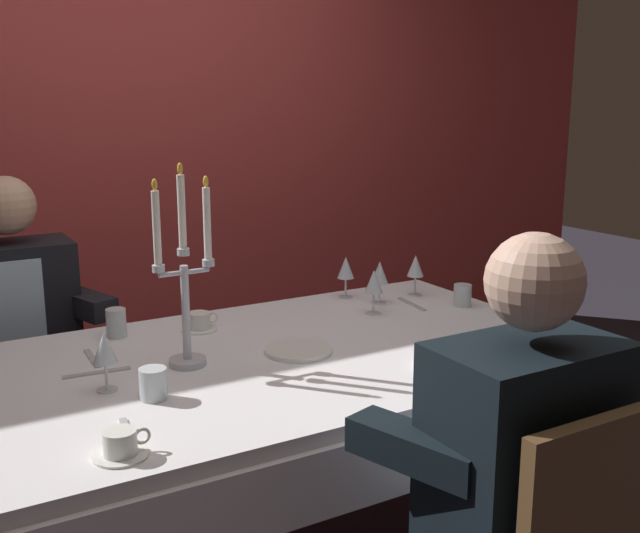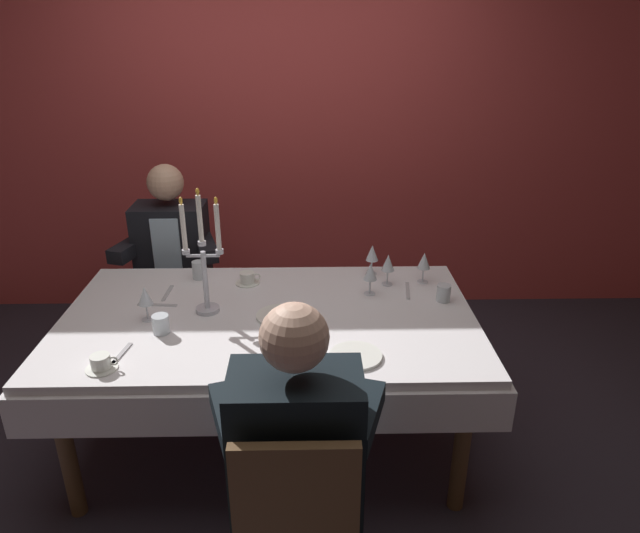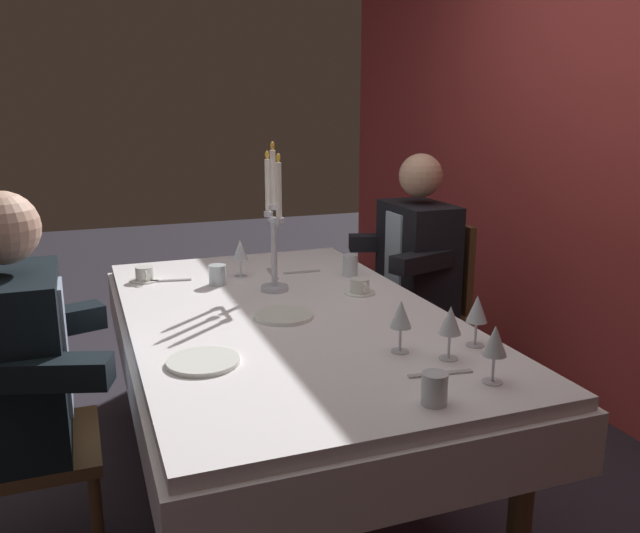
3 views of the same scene
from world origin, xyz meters
The scene contains 22 objects.
ground_plane centered at (0.00, 0.00, 0.00)m, with size 12.00×12.00×0.00m, color #2E2933.
back_wall centered at (0.00, 1.66, 1.35)m, with size 6.00×0.12×2.70m, color #C64240.
dining_table centered at (0.00, 0.00, 0.62)m, with size 1.94×1.14×0.74m.
candelabra centered at (-0.29, 0.04, 0.98)m, with size 0.19×0.11×0.59m.
dinner_plate_0 centered at (0.05, -0.02, 0.75)m, with size 0.21×0.21×0.01m, color white.
dinner_plate_1 centered at (0.37, -0.37, 0.75)m, with size 0.21×0.21×0.01m, color white.
wine_glass_0 centered at (0.52, 0.45, 0.86)m, with size 0.07×0.07×0.16m.
wine_glass_1 centered at (0.59, 0.32, 0.85)m, with size 0.07×0.07×0.16m.
wine_glass_2 centered at (0.49, 0.21, 0.86)m, with size 0.07×0.07×0.16m.
wine_glass_3 centered at (-0.54, -0.03, 0.85)m, with size 0.07×0.07×0.16m.
wine_glass_4 centered at (0.78, 0.34, 0.85)m, with size 0.07×0.07×0.16m.
water_tumbler_0 centered at (-0.39, 0.42, 0.79)m, with size 0.07×0.07×0.09m, color silver.
water_tumbler_1 centered at (0.84, 0.13, 0.78)m, with size 0.07×0.07×0.08m, color silver.
water_tumbler_2 centered at (-0.45, -0.15, 0.78)m, with size 0.07×0.07×0.08m, color silver.
coffee_cup_0 centered at (-0.62, -0.43, 0.77)m, with size 0.13×0.12×0.06m.
coffee_cup_1 centered at (-0.13, 0.35, 0.77)m, with size 0.13×0.12×0.06m.
knife_0 centered at (-0.54, 0.11, 0.74)m, with size 0.19×0.02×0.01m, color #B7B7BC.
fork_1 centered at (-0.52, 0.24, 0.74)m, with size 0.17×0.02×0.01m, color #B7B7BC.
knife_2 centered at (0.68, 0.24, 0.74)m, with size 0.19×0.02×0.01m, color #B7B7BC.
spoon_3 centered at (-0.58, -0.33, 0.74)m, with size 0.17×0.02×0.01m, color #B7B7BC.
seated_diner_0 centered at (-0.63, 0.89, 0.74)m, with size 0.63×0.48×1.24m.
seated_diner_1 centered at (0.14, -0.89, 0.74)m, with size 0.63×0.48×1.24m.
Camera 2 is at (0.19, -2.33, 1.99)m, focal length 32.01 mm.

